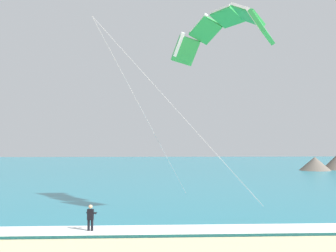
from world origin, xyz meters
The scene contains 6 objects.
sea centered at (0.00, 70.82, 0.10)m, with size 200.00×120.00×0.20m, color teal.
surf_foam centered at (0.00, 11.82, 0.22)m, with size 200.00×2.31×0.04m, color white.
surfboard centered at (-4.48, 11.63, 0.03)m, with size 0.66×1.45×0.09m.
kitesurfer centered at (-4.48, 11.65, 0.94)m, with size 0.57×0.57×1.69m.
kite_primary centered at (4.14, 17.17, 13.52)m, with size 11.46×9.10×13.80m.
headland_right centered at (31.54, 60.20, 1.44)m, with size 11.83×8.30×3.33m.
Camera 1 is at (-1.20, -10.71, 5.16)m, focal length 41.82 mm.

